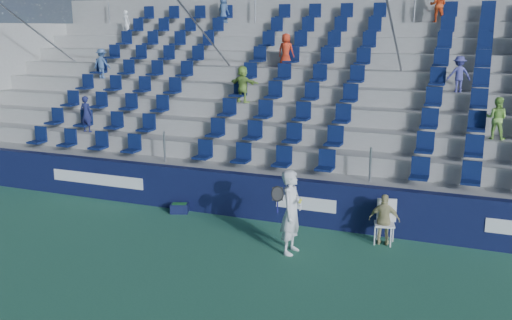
{
  "coord_description": "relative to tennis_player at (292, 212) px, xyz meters",
  "views": [
    {
      "loc": [
        5.55,
        -10.47,
        5.03
      ],
      "look_at": [
        0.2,
        2.8,
        1.7
      ],
      "focal_mm": 40.0,
      "sensor_mm": 36.0,
      "label": 1
    }
  ],
  "objects": [
    {
      "name": "grandstand",
      "position": [
        -1.71,
        7.05,
        1.16
      ],
      "size": [
        24.0,
        8.17,
        6.63
      ],
      "color": "#9E9E99",
      "rests_on": "ground"
    },
    {
      "name": "line_judge_chair",
      "position": [
        1.87,
        1.47,
        -0.37
      ],
      "size": [
        0.56,
        0.58,
        1.05
      ],
      "color": "white",
      "rests_on": "ground"
    },
    {
      "name": "tennis_player",
      "position": [
        0.0,
        0.0,
        0.0
      ],
      "size": [
        0.69,
        0.72,
        1.94
      ],
      "color": "silver",
      "rests_on": "ground"
    },
    {
      "name": "line_judge",
      "position": [
        1.87,
        1.31,
        -0.36
      ],
      "size": [
        0.74,
        0.35,
        1.23
      ],
      "primitive_type": "imported",
      "rotation": [
        0.0,
        0.0,
        3.22
      ],
      "color": "tan",
      "rests_on": "ground"
    },
    {
      "name": "ground",
      "position": [
        -1.71,
        -1.19,
        -0.97
      ],
      "size": [
        70.0,
        70.0,
        0.0
      ],
      "primitive_type": "plane",
      "color": "#307153",
      "rests_on": "ground"
    },
    {
      "name": "ball_bin",
      "position": [
        -3.79,
        1.56,
        -0.82
      ],
      "size": [
        0.56,
        0.46,
        0.27
      ],
      "color": "#0F1438",
      "rests_on": "ground"
    },
    {
      "name": "sponsor_wall",
      "position": [
        -1.71,
        1.96,
        -0.37
      ],
      "size": [
        24.0,
        0.32,
        1.2
      ],
      "color": "#10163E",
      "rests_on": "ground"
    }
  ]
}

